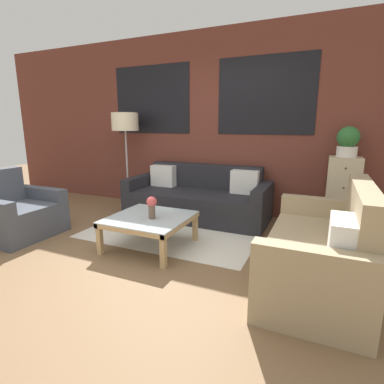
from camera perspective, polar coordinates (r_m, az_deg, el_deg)
The scene contains 11 objects.
ground_plane at distance 3.14m, azimuth -15.07°, elevation -14.15°, with size 16.00×16.00×0.00m, color brown.
wall_back_brick at distance 4.93m, azimuth 2.42°, elevation 12.89°, with size 8.40×0.09×2.80m.
rug at distance 4.05m, azimuth -3.55°, elevation -7.41°, with size 2.23×1.46×0.00m.
couch_dark at distance 4.58m, azimuth 1.12°, elevation -1.39°, with size 2.14×0.88×0.78m.
settee_vintage at distance 2.88m, azimuth 23.51°, elevation -10.49°, with size 0.80×1.62×0.92m.
armchair_corner at distance 4.42m, azimuth -30.34°, elevation -3.71°, with size 0.80×0.87×0.84m.
coffee_table at distance 3.47m, azimuth -8.05°, elevation -5.50°, with size 0.87×0.87×0.37m.
floor_lamp at distance 5.17m, azimuth -12.63°, elevation 12.35°, with size 0.44×0.44×1.58m.
drawer_cabinet at distance 4.42m, azimuth 26.64°, elevation -0.39°, with size 0.40×0.37×0.99m.
potted_plant at distance 4.33m, azimuth 27.56°, elevation 8.54°, with size 0.27×0.27×0.39m.
flower_vase at distance 3.34m, azimuth -7.68°, elevation -2.56°, with size 0.11×0.11×0.25m.
Camera 1 is at (1.82, -2.14, 1.40)m, focal length 28.00 mm.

